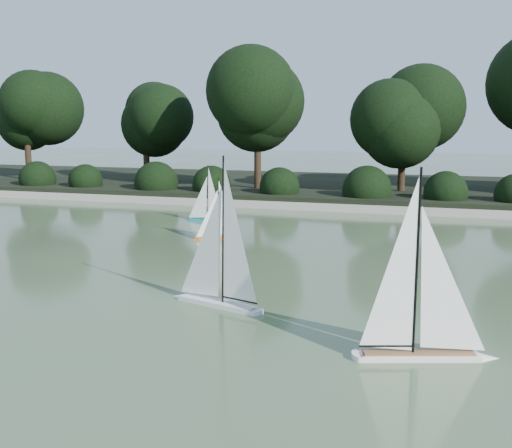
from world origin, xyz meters
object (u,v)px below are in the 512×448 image
object	(u,v)px
sailboat_teal	(203,212)
sailboat_white_a	(212,280)
sailboat_white_b	(431,328)
sailboat_orange	(213,229)

from	to	relation	value
sailboat_teal	sailboat_white_a	bearing A→B (deg)	-66.64
sailboat_white_b	sailboat_teal	distance (m)	8.88
sailboat_white_b	sailboat_orange	world-z (taller)	sailboat_white_b
sailboat_white_b	sailboat_orange	bearing A→B (deg)	129.45
sailboat_teal	sailboat_white_b	bearing A→B (deg)	-53.69
sailboat_white_a	sailboat_teal	world-z (taller)	sailboat_white_a
sailboat_white_b	sailboat_white_a	bearing A→B (deg)	158.05
sailboat_teal	sailboat_orange	bearing A→B (deg)	-62.76
sailboat_white_b	sailboat_teal	world-z (taller)	sailboat_white_b
sailboat_white_a	sailboat_white_b	bearing A→B (deg)	-21.95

